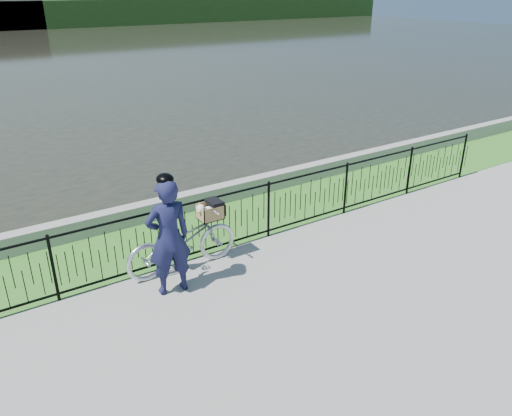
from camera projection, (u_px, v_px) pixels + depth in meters
ground at (274, 289)px, 8.13m from camera, size 120.00×120.00×0.00m
grass_strip at (200, 229)px, 10.11m from camera, size 60.00×2.00×0.01m
quay_wall at (178, 204)px, 10.80m from camera, size 60.00×0.30×0.40m
fence at (224, 222)px, 9.12m from camera, size 14.00×0.06×1.15m
far_building_right at (13, 14)px, 55.09m from camera, size 6.00×3.00×3.20m
bicycle_rig at (182, 241)px, 8.51m from camera, size 2.03×0.71×1.16m
cyclist at (168, 236)px, 7.70m from camera, size 0.74×0.51×2.00m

